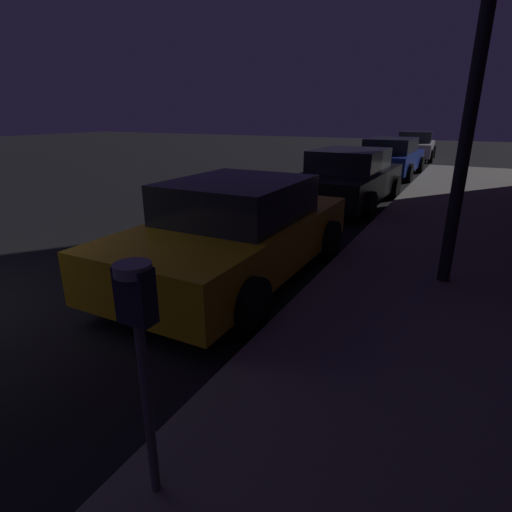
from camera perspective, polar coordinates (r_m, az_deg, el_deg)
sidewalk at (r=2.94m, az=18.68°, el=-30.92°), size 3.20×36.00×0.15m
parking_meter at (r=2.21m, az=-16.14°, el=-9.70°), size 0.19×0.19×1.45m
car_yellow_cab at (r=5.83m, az=-2.70°, el=3.51°), size 2.14×4.36×1.43m
car_black at (r=11.08m, az=12.79°, el=10.67°), size 2.21×4.61×1.43m
car_blue at (r=16.92m, az=18.44°, el=13.08°), size 2.12×4.55×1.43m
car_silver at (r=23.64m, az=21.47°, el=14.23°), size 2.16×4.60×1.43m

